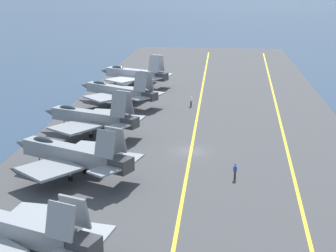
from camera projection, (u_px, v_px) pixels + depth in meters
The scene contains 11 objects.
ground_plane at pixel (191, 154), 67.00m from camera, with size 2000.00×2000.00×0.00m, color #2D425B.
carrier_deck at pixel (191, 152), 66.95m from camera, with size 203.07×45.23×0.40m, color #424244.
deck_stripe_foul_line at pixel (288, 154), 65.68m from camera, with size 182.76×0.36×0.01m, color yellow.
deck_stripe_centerline at pixel (191, 151), 66.89m from camera, with size 182.76×0.36×0.01m, color yellow.
parked_jet_nearest at pixel (11, 228), 41.45m from camera, with size 12.37×17.19×5.95m.
parked_jet_second at pixel (71, 154), 57.77m from camera, with size 13.47×16.54×6.47m.
parked_jet_third at pixel (91, 117), 72.84m from camera, with size 13.81×15.80×6.89m.
parked_jet_fourth at pixel (118, 91), 90.58m from camera, with size 13.49×16.87×6.52m.
parked_jet_fifth at pixel (134, 74), 106.23m from camera, with size 13.98×16.15×6.78m.
crew_white_vest at pixel (191, 101), 89.69m from camera, with size 0.30×0.41×1.78m.
crew_blue_vest at pixel (235, 171), 57.35m from camera, with size 0.32×0.42×1.83m.
Camera 1 is at (-63.31, -3.41, 22.17)m, focal length 55.00 mm.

